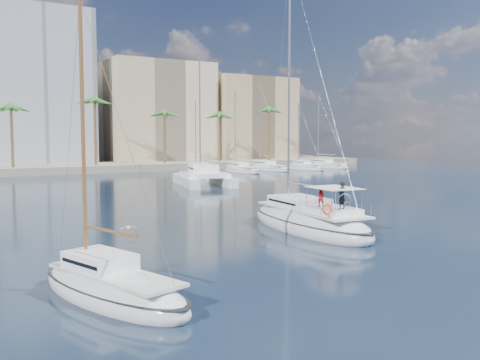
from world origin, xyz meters
TOP-DOWN VIEW (x-y plane):
  - ground at (0.00, 0.00)m, footprint 160.00×160.00m
  - quay at (0.00, 61.00)m, footprint 120.00×14.00m
  - building_beige at (22.00, 70.00)m, footprint 20.00×14.00m
  - building_tan_right at (42.00, 68.00)m, footprint 18.00×12.00m
  - palm_centre at (0.00, 57.00)m, footprint 3.60×3.60m
  - palm_right at (34.00, 57.00)m, footprint 3.60×3.60m
  - main_sloop at (3.04, -2.29)m, footprint 5.20×12.78m
  - small_sloop at (-12.31, -10.16)m, footprint 4.87×8.66m
  - catamaran at (11.31, 28.75)m, footprint 8.24×12.35m
  - seagull at (-7.51, 1.90)m, footprint 1.11×0.48m
  - moored_yacht_a at (20.00, 47.00)m, footprint 3.37×9.52m
  - moored_yacht_b at (26.50, 45.00)m, footprint 3.32×10.83m
  - moored_yacht_c at (33.00, 47.00)m, footprint 3.98×12.33m
  - moored_yacht_d at (39.50, 45.00)m, footprint 3.52×9.55m
  - moored_yacht_e at (46.00, 47.00)m, footprint 4.61×11.11m

SIDE VIEW (x-z plane):
  - ground at x=0.00m, z-range 0.00..0.00m
  - moored_yacht_a at x=20.00m, z-range -5.95..5.95m
  - moored_yacht_b at x=26.50m, z-range -6.86..6.86m
  - moored_yacht_c at x=33.00m, z-range -7.77..7.77m
  - moored_yacht_d at x=39.50m, z-range -5.95..5.95m
  - moored_yacht_e at x=46.00m, z-range -6.86..6.86m
  - small_sloop at x=-12.31m, z-range -5.51..6.36m
  - seagull at x=-7.51m, z-range 0.36..0.56m
  - main_sloop at x=3.04m, z-range -8.69..9.79m
  - quay at x=0.00m, z-range 0.00..1.20m
  - catamaran at x=11.31m, z-range -7.17..9.42m
  - building_tan_right at x=42.00m, z-range 0.00..18.00m
  - building_beige at x=22.00m, z-range 0.00..20.00m
  - palm_centre at x=0.00m, z-range 4.13..16.43m
  - palm_right at x=34.00m, z-range 4.13..16.43m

